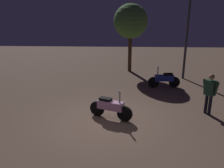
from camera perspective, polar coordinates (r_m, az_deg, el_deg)
ground_plane at (r=7.95m, az=-1.76°, el=-9.70°), size 40.00×40.00×0.00m
motorcycle_pink_foreground at (r=8.05m, az=-0.41°, el=-5.91°), size 1.58×0.71×1.11m
motorcycle_blue_parked_left at (r=11.83m, az=13.20°, el=1.18°), size 1.66×0.37×1.11m
person_rider_beside at (r=9.02m, az=23.75°, el=-1.58°), size 0.47×0.58×1.56m
streetlamp_near at (r=13.55m, az=18.86°, el=14.41°), size 0.36×0.36×4.98m
tree_left_bg at (r=14.75m, az=4.78°, el=15.63°), size 2.18×2.18×4.35m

